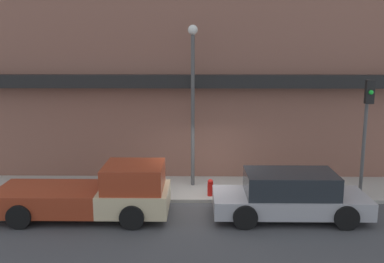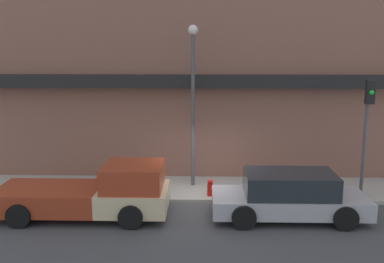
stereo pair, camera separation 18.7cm
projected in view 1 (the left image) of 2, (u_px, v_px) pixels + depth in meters
name	position (u px, v px, depth m)	size (l,w,h in m)	color
ground_plane	(205.00, 203.00, 14.86)	(80.00, 80.00, 0.00)	#424244
sidewalk	(204.00, 189.00, 16.23)	(36.00, 2.80, 0.13)	#ADA89E
building	(204.00, 66.00, 18.21)	(19.80, 3.80, 10.12)	brown
pickup_truck	(96.00, 194.00, 13.55)	(5.42, 2.17, 1.72)	beige
parked_car	(290.00, 195.00, 13.47)	(4.82, 2.05, 1.49)	#ADADB2
fire_hydrant	(210.00, 187.00, 15.21)	(0.20, 0.20, 0.61)	red
street_lamp	(193.00, 88.00, 15.80)	(0.36, 0.36, 6.01)	#4C4C4C
traffic_light	(367.00, 118.00, 14.66)	(0.28, 0.42, 4.12)	#4C4C4C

